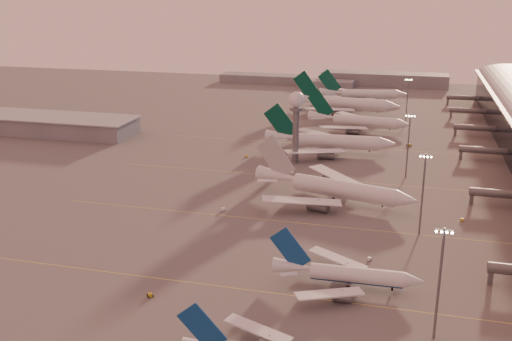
# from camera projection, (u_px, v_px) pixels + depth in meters

# --- Properties ---
(ground) EXTENTS (700.00, 700.00, 0.00)m
(ground) POSITION_uv_depth(u_px,v_px,m) (176.00, 302.00, 139.73)
(ground) COLOR #5E5B5B
(ground) RESTS_ON ground
(taxiway_markings) EXTENTS (180.00, 185.25, 0.02)m
(taxiway_markings) POSITION_uv_depth(u_px,v_px,m) (335.00, 225.00, 184.22)
(taxiway_markings) COLOR gold
(taxiway_markings) RESTS_ON ground
(hangar) EXTENTS (82.00, 27.00, 8.50)m
(hangar) POSITION_uv_depth(u_px,v_px,m) (55.00, 124.00, 296.56)
(hangar) COLOR slate
(hangar) RESTS_ON ground
(radar_tower) EXTENTS (6.40, 6.40, 31.10)m
(radar_tower) POSITION_uv_depth(u_px,v_px,m) (296.00, 113.00, 243.06)
(radar_tower) COLOR slate
(radar_tower) RESTS_ON ground
(mast_a) EXTENTS (3.60, 0.56, 25.00)m
(mast_a) POSITION_uv_depth(u_px,v_px,m) (440.00, 279.00, 121.67)
(mast_a) COLOR slate
(mast_a) RESTS_ON ground
(mast_b) EXTENTS (3.60, 0.56, 25.00)m
(mast_b) POSITION_uv_depth(u_px,v_px,m) (423.00, 191.00, 173.17)
(mast_b) COLOR slate
(mast_b) RESTS_ON ground
(mast_c) EXTENTS (3.60, 0.56, 25.00)m
(mast_c) POSITION_uv_depth(u_px,v_px,m) (408.00, 143.00, 225.16)
(mast_c) COLOR slate
(mast_c) RESTS_ON ground
(mast_d) EXTENTS (3.60, 0.56, 25.00)m
(mast_d) POSITION_uv_depth(u_px,v_px,m) (407.00, 100.00, 308.74)
(mast_d) COLOR slate
(mast_d) RESTS_ON ground
(distant_horizon) EXTENTS (165.00, 37.50, 9.00)m
(distant_horizon) POSITION_uv_depth(u_px,v_px,m) (346.00, 79.00, 438.15)
(distant_horizon) COLOR slate
(distant_horizon) RESTS_ON ground
(narrowbody_mid) EXTENTS (37.33, 29.80, 14.58)m
(narrowbody_mid) POSITION_uv_depth(u_px,v_px,m) (346.00, 277.00, 145.72)
(narrowbody_mid) COLOR silver
(narrowbody_mid) RESTS_ON ground
(widebody_white) EXTENTS (57.33, 45.36, 20.60)m
(widebody_white) POSITION_uv_depth(u_px,v_px,m) (333.00, 191.00, 203.44)
(widebody_white) COLOR silver
(widebody_white) RESTS_ON ground
(greentail_a) EXTENTS (58.13, 46.88, 21.10)m
(greentail_a) POSITION_uv_depth(u_px,v_px,m) (330.00, 144.00, 262.71)
(greentail_a) COLOR silver
(greentail_a) RESTS_ON ground
(greentail_b) EXTENTS (52.90, 42.50, 19.25)m
(greentail_b) POSITION_uv_depth(u_px,v_px,m) (358.00, 123.00, 303.09)
(greentail_b) COLOR silver
(greentail_b) RESTS_ON ground
(greentail_c) EXTENTS (62.68, 50.30, 22.85)m
(greentail_c) POSITION_uv_depth(u_px,v_px,m) (346.00, 105.00, 343.99)
(greentail_c) COLOR silver
(greentail_c) RESTS_ON ground
(greentail_d) EXTENTS (55.35, 44.31, 20.28)m
(greentail_d) POSITION_uv_depth(u_px,v_px,m) (363.00, 96.00, 375.31)
(greentail_d) COLOR silver
(greentail_d) RESTS_ON ground
(gsv_tug_mid) EXTENTS (3.33, 3.44, 0.86)m
(gsv_tug_mid) POSITION_uv_depth(u_px,v_px,m) (150.00, 295.00, 142.02)
(gsv_tug_mid) COLOR gold
(gsv_tug_mid) RESTS_ON ground
(gsv_truck_b) EXTENTS (5.08, 2.60, 1.96)m
(gsv_truck_b) POSITION_uv_depth(u_px,v_px,m) (371.00, 258.00, 160.26)
(gsv_truck_b) COLOR silver
(gsv_truck_b) RESTS_ON ground
(gsv_truck_c) EXTENTS (5.91, 4.26, 2.26)m
(gsv_truck_c) POSITION_uv_depth(u_px,v_px,m) (225.00, 208.00, 195.39)
(gsv_truck_c) COLOR silver
(gsv_truck_c) RESTS_ON ground
(gsv_catering_b) EXTENTS (4.57, 2.41, 3.63)m
(gsv_catering_b) POSITION_uv_depth(u_px,v_px,m) (463.00, 216.00, 186.79)
(gsv_catering_b) COLOR gold
(gsv_catering_b) RESTS_ON ground
(gsv_tug_far) EXTENTS (4.22, 3.92, 1.04)m
(gsv_tug_far) POSITION_uv_depth(u_px,v_px,m) (326.00, 176.00, 229.58)
(gsv_tug_far) COLOR silver
(gsv_tug_far) RESTS_ON ground
(gsv_truck_d) EXTENTS (3.48, 5.09, 1.94)m
(gsv_truck_d) POSITION_uv_depth(u_px,v_px,m) (246.00, 155.00, 256.27)
(gsv_truck_d) COLOR gold
(gsv_truck_d) RESTS_ON ground
(gsv_tug_hangar) EXTENTS (4.60, 4.12, 1.13)m
(gsv_tug_hangar) POSITION_uv_depth(u_px,v_px,m) (409.00, 145.00, 272.93)
(gsv_tug_hangar) COLOR gold
(gsv_tug_hangar) RESTS_ON ground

